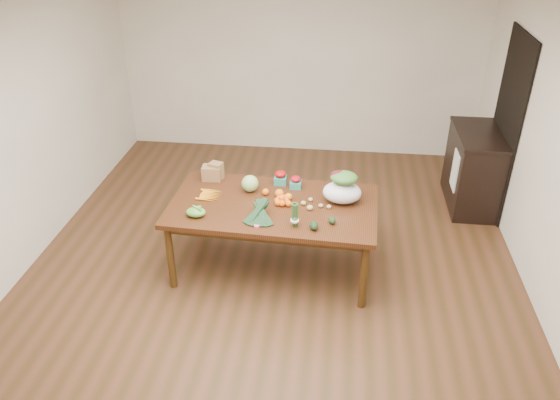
# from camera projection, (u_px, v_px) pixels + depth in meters

# --- Properties ---
(floor) EXTENTS (6.00, 6.00, 0.00)m
(floor) POSITION_uv_depth(u_px,v_px,m) (272.00, 270.00, 5.60)
(floor) COLOR #55311D
(floor) RESTS_ON ground
(room_walls) EXTENTS (5.02, 6.02, 2.70)m
(room_walls) POSITION_uv_depth(u_px,v_px,m) (271.00, 150.00, 4.92)
(room_walls) COLOR white
(room_walls) RESTS_ON floor
(dining_table) EXTENTS (2.04, 1.20, 0.75)m
(dining_table) POSITION_uv_depth(u_px,v_px,m) (273.00, 236.00, 5.46)
(dining_table) COLOR #452310
(dining_table) RESTS_ON floor
(doorway_dark) EXTENTS (0.02, 1.00, 2.10)m
(doorway_dark) POSITION_uv_depth(u_px,v_px,m) (506.00, 126.00, 6.20)
(doorway_dark) COLOR black
(doorway_dark) RESTS_ON floor
(cabinet) EXTENTS (0.52, 1.02, 0.94)m
(cabinet) POSITION_uv_depth(u_px,v_px,m) (473.00, 169.00, 6.54)
(cabinet) COLOR black
(cabinet) RESTS_ON floor
(dish_towel) EXTENTS (0.02, 0.28, 0.45)m
(dish_towel) POSITION_uv_depth(u_px,v_px,m) (455.00, 171.00, 6.33)
(dish_towel) COLOR white
(dish_towel) RESTS_ON cabinet
(paper_bag) EXTENTS (0.27, 0.23, 0.18)m
(paper_bag) POSITION_uv_depth(u_px,v_px,m) (212.00, 171.00, 5.67)
(paper_bag) COLOR olive
(paper_bag) RESTS_ON dining_table
(cabbage) EXTENTS (0.17, 0.17, 0.17)m
(cabbage) POSITION_uv_depth(u_px,v_px,m) (250.00, 184.00, 5.45)
(cabbage) COLOR #90BE6D
(cabbage) RESTS_ON dining_table
(strawberry_basket_a) EXTENTS (0.13, 0.13, 0.11)m
(strawberry_basket_a) POSITION_uv_depth(u_px,v_px,m) (280.00, 179.00, 5.60)
(strawberry_basket_a) COLOR #B00D0B
(strawberry_basket_a) RESTS_ON dining_table
(strawberry_basket_b) EXTENTS (0.12, 0.12, 0.10)m
(strawberry_basket_b) POSITION_uv_depth(u_px,v_px,m) (296.00, 183.00, 5.53)
(strawberry_basket_b) COLOR #B40C1C
(strawberry_basket_b) RESTS_ON dining_table
(orange_a) EXTENTS (0.07, 0.07, 0.07)m
(orange_a) POSITION_uv_depth(u_px,v_px,m) (266.00, 192.00, 5.41)
(orange_a) COLOR orange
(orange_a) RESTS_ON dining_table
(orange_b) EXTENTS (0.09, 0.09, 0.09)m
(orange_b) POSITION_uv_depth(u_px,v_px,m) (279.00, 193.00, 5.36)
(orange_b) COLOR orange
(orange_b) RESTS_ON dining_table
(orange_c) EXTENTS (0.07, 0.07, 0.07)m
(orange_c) POSITION_uv_depth(u_px,v_px,m) (289.00, 197.00, 5.32)
(orange_c) COLOR #FF5F0F
(orange_c) RESTS_ON dining_table
(mandarin_cluster) EXTENTS (0.19, 0.19, 0.10)m
(mandarin_cluster) POSITION_uv_depth(u_px,v_px,m) (282.00, 199.00, 5.25)
(mandarin_cluster) COLOR orange
(mandarin_cluster) RESTS_ON dining_table
(carrots) EXTENTS (0.23, 0.25, 0.03)m
(carrots) POSITION_uv_depth(u_px,v_px,m) (210.00, 195.00, 5.39)
(carrots) COLOR #FF9D15
(carrots) RESTS_ON dining_table
(snap_pea_bag) EXTENTS (0.19, 0.14, 0.08)m
(snap_pea_bag) POSITION_uv_depth(u_px,v_px,m) (196.00, 212.00, 5.06)
(snap_pea_bag) COLOR #4EA136
(snap_pea_bag) RESTS_ON dining_table
(kale_bunch) EXTENTS (0.34, 0.41, 0.16)m
(kale_bunch) POSITION_uv_depth(u_px,v_px,m) (259.00, 214.00, 4.96)
(kale_bunch) COLOR black
(kale_bunch) RESTS_ON dining_table
(asparagus_bundle) EXTENTS (0.09, 0.12, 0.26)m
(asparagus_bundle) POSITION_uv_depth(u_px,v_px,m) (295.00, 215.00, 4.86)
(asparagus_bundle) COLOR #497536
(asparagus_bundle) RESTS_ON dining_table
(potato_a) EXTENTS (0.05, 0.04, 0.04)m
(potato_a) POSITION_uv_depth(u_px,v_px,m) (303.00, 203.00, 5.24)
(potato_a) COLOR #C6BB72
(potato_a) RESTS_ON dining_table
(potato_b) EXTENTS (0.06, 0.05, 0.05)m
(potato_b) POSITION_uv_depth(u_px,v_px,m) (310.00, 208.00, 5.16)
(potato_b) COLOR tan
(potato_b) RESTS_ON dining_table
(potato_c) EXTENTS (0.05, 0.04, 0.04)m
(potato_c) POSITION_uv_depth(u_px,v_px,m) (321.00, 206.00, 5.20)
(potato_c) COLOR tan
(potato_c) RESTS_ON dining_table
(potato_d) EXTENTS (0.05, 0.04, 0.04)m
(potato_d) POSITION_uv_depth(u_px,v_px,m) (311.00, 200.00, 5.30)
(potato_d) COLOR tan
(potato_d) RESTS_ON dining_table
(potato_e) EXTENTS (0.05, 0.04, 0.04)m
(potato_e) POSITION_uv_depth(u_px,v_px,m) (329.00, 207.00, 5.19)
(potato_e) COLOR #CFC077
(potato_e) RESTS_ON dining_table
(avocado_a) EXTENTS (0.10, 0.13, 0.07)m
(avocado_a) POSITION_uv_depth(u_px,v_px,m) (314.00, 226.00, 4.87)
(avocado_a) COLOR black
(avocado_a) RESTS_ON dining_table
(avocado_b) EXTENTS (0.09, 0.11, 0.06)m
(avocado_b) POSITION_uv_depth(u_px,v_px,m) (332.00, 220.00, 4.95)
(avocado_b) COLOR black
(avocado_b) RESTS_ON dining_table
(salad_bag) EXTENTS (0.39, 0.30, 0.29)m
(salad_bag) POSITION_uv_depth(u_px,v_px,m) (342.00, 189.00, 5.23)
(salad_bag) COLOR white
(salad_bag) RESTS_ON dining_table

